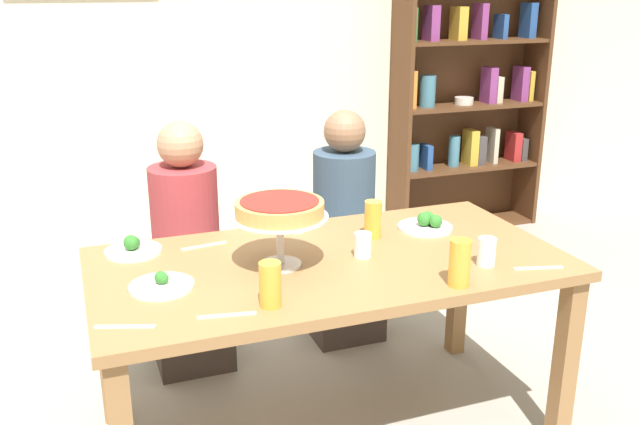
% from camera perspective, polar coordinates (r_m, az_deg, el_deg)
% --- Properties ---
extents(rear_partition, '(8.00, 0.12, 2.80)m').
position_cam_1_polar(rear_partition, '(4.52, -9.59, 14.11)').
color(rear_partition, beige).
rests_on(rear_partition, ground_plane).
extents(dining_table, '(1.73, 0.89, 0.74)m').
position_cam_1_polar(dining_table, '(2.61, 0.77, -5.61)').
color(dining_table, olive).
rests_on(dining_table, ground_plane).
extents(bookshelf, '(1.10, 0.30, 2.21)m').
position_cam_1_polar(bookshelf, '(5.04, 12.13, 11.41)').
color(bookshelf, '#4C2D19').
rests_on(bookshelf, ground_plane).
extents(diner_far_right, '(0.34, 0.34, 1.15)m').
position_cam_1_polar(diner_far_right, '(3.44, 1.93, -2.48)').
color(diner_far_right, '#382D28').
rests_on(diner_far_right, ground_plane).
extents(diner_far_left, '(0.34, 0.34, 1.15)m').
position_cam_1_polar(diner_far_left, '(3.23, -10.77, -4.23)').
color(diner_far_left, '#382D28').
rests_on(diner_far_left, ground_plane).
extents(deep_dish_pizza_stand, '(0.34, 0.34, 0.25)m').
position_cam_1_polar(deep_dish_pizza_stand, '(2.45, -3.32, 0.01)').
color(deep_dish_pizza_stand, silver).
rests_on(deep_dish_pizza_stand, dining_table).
extents(salad_plate_near_diner, '(0.21, 0.21, 0.07)m').
position_cam_1_polar(salad_plate_near_diner, '(2.72, -15.07, -2.87)').
color(salad_plate_near_diner, white).
rests_on(salad_plate_near_diner, dining_table).
extents(salad_plate_far_diner, '(0.23, 0.23, 0.07)m').
position_cam_1_polar(salad_plate_far_diner, '(2.91, 8.75, -0.90)').
color(salad_plate_far_diner, white).
rests_on(salad_plate_far_diner, dining_table).
extents(salad_plate_spare, '(0.22, 0.22, 0.06)m').
position_cam_1_polar(salad_plate_spare, '(2.39, -12.84, -5.79)').
color(salad_plate_spare, white).
rests_on(salad_plate_spare, dining_table).
extents(beer_glass_amber_tall, '(0.07, 0.07, 0.15)m').
position_cam_1_polar(beer_glass_amber_tall, '(2.77, 4.37, -0.56)').
color(beer_glass_amber_tall, gold).
rests_on(beer_glass_amber_tall, dining_table).
extents(beer_glass_amber_short, '(0.07, 0.07, 0.15)m').
position_cam_1_polar(beer_glass_amber_short, '(2.19, -4.09, -5.90)').
color(beer_glass_amber_short, gold).
rests_on(beer_glass_amber_short, dining_table).
extents(beer_glass_amber_spare, '(0.07, 0.07, 0.16)m').
position_cam_1_polar(beer_glass_amber_spare, '(2.37, 11.37, -4.06)').
color(beer_glass_amber_spare, gold).
rests_on(beer_glass_amber_spare, dining_table).
extents(water_glass_clear_near, '(0.06, 0.06, 0.10)m').
position_cam_1_polar(water_glass_clear_near, '(2.84, -1.94, -0.64)').
color(water_glass_clear_near, white).
rests_on(water_glass_clear_near, dining_table).
extents(water_glass_clear_far, '(0.07, 0.07, 0.10)m').
position_cam_1_polar(water_glass_clear_far, '(2.57, 13.48, -3.14)').
color(water_glass_clear_far, white).
rests_on(water_glass_clear_far, dining_table).
extents(water_glass_clear_spare, '(0.07, 0.07, 0.09)m').
position_cam_1_polar(water_glass_clear_spare, '(2.58, 3.52, -2.68)').
color(water_glass_clear_spare, white).
rests_on(water_glass_clear_spare, dining_table).
extents(cutlery_fork_near, '(0.18, 0.06, 0.00)m').
position_cam_1_polar(cutlery_fork_near, '(2.61, 17.44, -4.36)').
color(cutlery_fork_near, silver).
rests_on(cutlery_fork_near, dining_table).
extents(cutlery_knife_near, '(0.18, 0.04, 0.00)m').
position_cam_1_polar(cutlery_knife_near, '(2.73, -9.49, -2.71)').
color(cutlery_knife_near, silver).
rests_on(cutlery_knife_near, dining_table).
extents(cutlery_fork_far, '(0.18, 0.07, 0.00)m').
position_cam_1_polar(cutlery_fork_far, '(2.16, -15.68, -8.99)').
color(cutlery_fork_far, silver).
rests_on(cutlery_fork_far, dining_table).
extents(cutlery_knife_far, '(0.18, 0.05, 0.00)m').
position_cam_1_polar(cutlery_knife_far, '(2.17, -7.64, -8.35)').
color(cutlery_knife_far, silver).
rests_on(cutlery_knife_far, dining_table).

